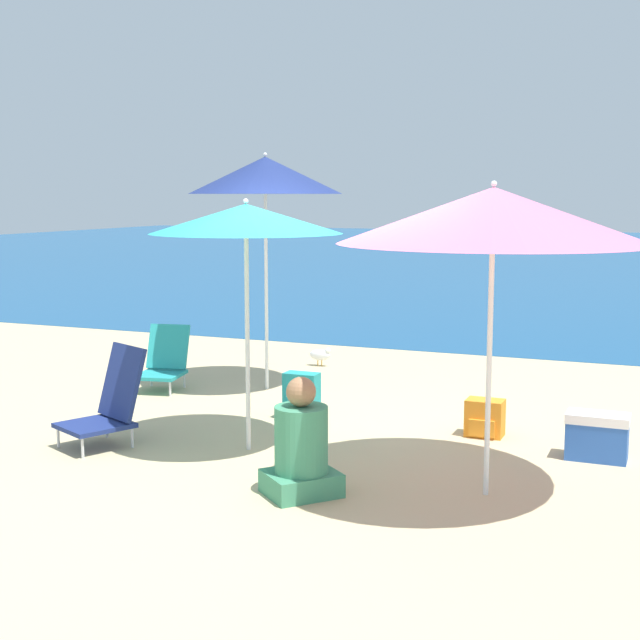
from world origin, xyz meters
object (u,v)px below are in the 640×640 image
Objects in this scene: beach_chair_teal at (164,361)px; beach_chair_navy at (109,402)px; beach_umbrella_navy at (265,176)px; cooler_box at (597,436)px; beach_umbrella_teal at (246,219)px; beach_umbrella_pink at (493,216)px; backpack_orange at (485,418)px; backpack_teal at (301,397)px; person_seated_near at (301,449)px; seagull at (320,355)px.

beach_chair_teal is 2.12m from beach_chair_navy.
beach_umbrella_navy is 4.24m from cooler_box.
beach_chair_navy is at bearing -80.87° from beach_chair_teal.
beach_umbrella_teal is 2.95m from beach_chair_teal.
beach_chair_teal is at bearing 135.35° from beach_chair_navy.
backpack_orange is (-0.33, 1.48, -1.75)m from beach_umbrella_pink.
beach_umbrella_pink is 2.31m from backpack_orange.
cooler_box is at bearing -19.60° from backpack_orange.
beach_chair_teal is at bearing 152.13° from beach_umbrella_pink.
beach_chair_teal is (-1.00, -0.41, -1.94)m from beach_umbrella_navy.
beach_umbrella_navy is 5.68× the size of backpack_teal.
cooler_box is (2.62, 0.79, -1.66)m from beach_umbrella_teal.
backpack_teal is at bearing 174.48° from cooler_box.
person_seated_near reaches higher than backpack_orange.
backpack_teal is at bearing -71.41° from seagull.
beach_umbrella_pink reaches higher than beach_umbrella_teal.
backpack_teal is at bearing 154.77° from person_seated_near.
person_seated_near is at bearing -137.71° from cooler_box.
beach_chair_navy is 3.80m from seagull.
beach_umbrella_pink reaches higher than cooler_box.
beach_umbrella_teal reaches higher than beach_chair_teal.
backpack_orange is at bearing 102.47° from beach_umbrella_pink.
backpack_orange is at bearing 2.93° from backpack_teal.
person_seated_near is (-1.17, -0.48, -1.58)m from beach_umbrella_pink.
backpack_orange is 1.01m from cooler_box.
beach_chair_navy is at bearing -129.85° from backpack_teal.
person_seated_near reaches higher than beach_chair_teal.
beach_chair_navy is (-3.12, 0.05, -1.55)m from beach_umbrella_pink.
beach_chair_navy is 0.98× the size of person_seated_near.
beach_chair_teal is 1.56× the size of backpack_teal.
beach_umbrella_navy is at bearing 158.99° from backpack_orange.
beach_umbrella_pink reaches higher than seagull.
cooler_box is at bearing -5.52° from backpack_teal.
backpack_orange is 0.67× the size of cooler_box.
backpack_orange is (0.84, 1.96, -0.17)m from person_seated_near.
backpack_teal is (1.12, 1.35, -0.14)m from beach_chair_navy.
beach_umbrella_pink is 3.15× the size of beach_chair_teal.
beach_umbrella_pink reaches higher than beach_chair_teal.
beach_chair_navy is at bearing -152.81° from backpack_orange.
backpack_teal is (-0.82, 1.88, -0.11)m from person_seated_near.
person_seated_near reaches higher than beach_chair_navy.
beach_chair_teal is 4.57m from cooler_box.
beach_umbrella_navy is 7.81× the size of backpack_orange.
seagull is at bearing 126.25° from beach_umbrella_pink.
beach_umbrella_navy reaches higher than beach_umbrella_teal.
beach_umbrella_navy is 3.06m from beach_chair_navy.
beach_umbrella_teal is at bearing -163.21° from cooler_box.
beach_umbrella_navy is 9.16× the size of seagull.
beach_umbrella_navy reaches higher than beach_chair_teal.
beach_umbrella_teal is at bearing -76.88° from seagull.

